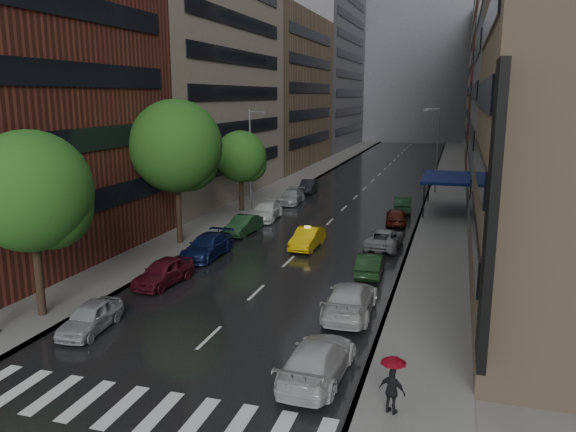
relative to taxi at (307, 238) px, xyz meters
name	(u,v)px	position (x,y,z in m)	size (l,w,h in m)	color
ground	(164,381)	(-0.31, -19.51, -0.71)	(220.00, 220.00, 0.00)	gray
road	(370,183)	(-0.31, 30.49, -0.70)	(14.00, 140.00, 0.01)	black
sidewalk_left	(298,179)	(-9.31, 30.49, -0.63)	(4.00, 140.00, 0.15)	gray
sidewalk_right	(448,186)	(8.69, 30.49, -0.63)	(4.00, 140.00, 0.15)	gray
crosswalk	(139,410)	(-0.11, -21.51, -0.70)	(13.15, 2.80, 0.01)	silver
buildings_left	(274,53)	(-15.31, 39.28, 15.28)	(8.00, 108.00, 38.00)	maroon
buildings_right	(509,55)	(14.69, 37.19, 14.32)	(8.05, 109.10, 36.00)	#937A5B
building_far	(418,70)	(-0.31, 98.49, 15.29)	(40.00, 14.00, 32.00)	slate
tree_near	(31,191)	(-8.91, -15.69, 5.39)	(5.59, 5.59, 8.91)	#382619
tree_mid	(176,146)	(-8.91, -1.72, 6.25)	(6.38, 6.38, 10.17)	#382619
tree_far	(241,157)	(-8.91, 10.19, 4.32)	(4.61, 4.61, 7.35)	#382619
taxi	(307,238)	(0.00, 0.00, 0.00)	(1.50, 4.31, 1.42)	#DDB10B
parked_cars_left	(245,224)	(-5.71, 2.73, 0.00)	(2.37, 42.26, 1.48)	#A7A6AB
parked_cars_right	(373,259)	(5.09, -3.83, 0.01)	(2.44, 36.92, 1.58)	silver
ped_red_umbrella	(393,380)	(8.05, -19.44, 0.63)	(1.00, 0.82, 2.01)	black
street_lamp_left	(251,158)	(-8.03, 10.49, 4.18)	(1.74, 0.22, 9.00)	gray
street_lamp_right	(437,148)	(7.41, 25.49, 4.18)	(1.74, 0.22, 9.00)	gray
awning	(445,178)	(8.67, 15.49, 2.42)	(4.00, 8.00, 3.12)	navy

